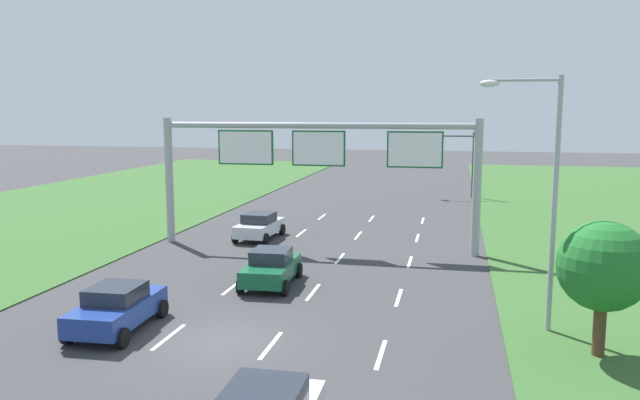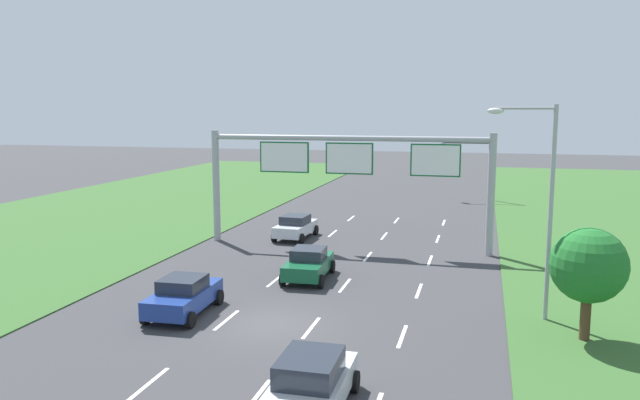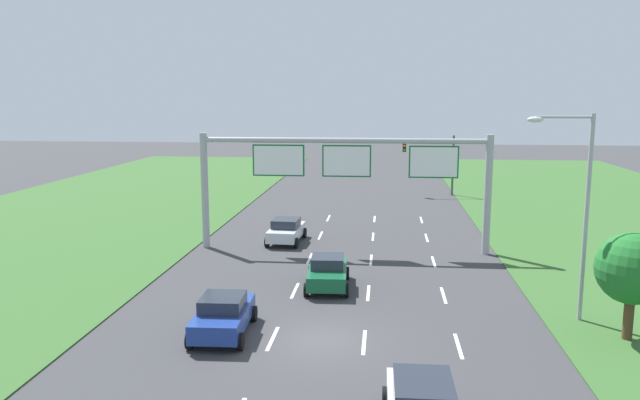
# 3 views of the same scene
# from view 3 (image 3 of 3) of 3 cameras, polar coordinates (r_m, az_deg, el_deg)

# --- Properties ---
(ground_plane) EXTENTS (200.00, 200.00, 0.00)m
(ground_plane) POSITION_cam_3_polar(r_m,az_deg,el_deg) (24.27, -0.18, -12.71)
(ground_plane) COLOR #38383A
(lane_dashes_inner_left) EXTENTS (0.14, 44.40, 0.01)m
(lane_dashes_inner_left) POSITION_cam_3_polar(r_m,az_deg,el_deg) (27.26, -3.22, -10.17)
(lane_dashes_inner_left) COLOR white
(lane_dashes_inner_left) RESTS_ON ground_plane
(lane_dashes_inner_right) EXTENTS (0.14, 44.40, 0.01)m
(lane_dashes_inner_right) POSITION_cam_3_polar(r_m,az_deg,el_deg) (26.96, 4.27, -10.41)
(lane_dashes_inner_right) COLOR white
(lane_dashes_inner_right) RESTS_ON ground_plane
(lane_dashes_slip) EXTENTS (0.14, 44.40, 0.01)m
(lane_dashes_slip) POSITION_cam_3_polar(r_m,az_deg,el_deg) (27.10, 11.81, -10.48)
(lane_dashes_slip) COLOR white
(lane_dashes_slip) RESTS_ON ground_plane
(car_near_red) EXTENTS (2.24, 4.14, 1.56)m
(car_near_red) POSITION_cam_3_polar(r_m,az_deg,el_deg) (24.86, -8.84, -10.33)
(car_near_red) COLOR navy
(car_near_red) RESTS_ON ground_plane
(car_lead_silver) EXTENTS (2.21, 4.08, 1.52)m
(car_lead_silver) POSITION_cam_3_polar(r_m,az_deg,el_deg) (39.56, -3.11, -2.78)
(car_lead_silver) COLOR silver
(car_lead_silver) RESTS_ON ground_plane
(car_far_ahead) EXTENTS (2.24, 4.05, 1.54)m
(car_far_ahead) POSITION_cam_3_polar(r_m,az_deg,el_deg) (30.32, 0.70, -6.60)
(car_far_ahead) COLOR #145633
(car_far_ahead) RESTS_ON ground_plane
(sign_gantry) EXTENTS (17.24, 0.44, 7.00)m
(sign_gantry) POSITION_cam_3_polar(r_m,az_deg,el_deg) (36.73, 2.34, 2.85)
(sign_gantry) COLOR #9EA0A5
(sign_gantry) RESTS_ON ground_plane
(traffic_light_mast) EXTENTS (4.76, 0.49, 5.60)m
(traffic_light_mast) POSITION_cam_3_polar(r_m,az_deg,el_deg) (58.91, 10.21, 4.16)
(traffic_light_mast) COLOR #47494F
(traffic_light_mast) RESTS_ON ground_plane
(street_lamp) EXTENTS (2.61, 0.32, 8.50)m
(street_lamp) POSITION_cam_3_polar(r_m,az_deg,el_deg) (26.98, 22.49, 0.04)
(street_lamp) COLOR #9EA0A5
(street_lamp) RESTS_ON ground_plane
(roadside_tree_near) EXTENTS (2.71, 2.71, 4.17)m
(roadside_tree_near) POSITION_cam_3_polar(r_m,az_deg,el_deg) (26.12, 26.67, -5.67)
(roadside_tree_near) COLOR #513823
(roadside_tree_near) RESTS_ON ground_plane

